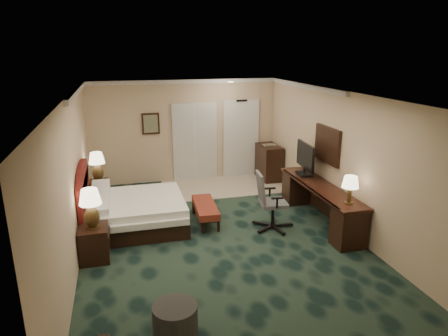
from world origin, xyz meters
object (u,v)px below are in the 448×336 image
object	(u,v)px
lamp_near	(91,209)
minibar	(269,162)
nightstand_near	(94,243)
desk_chair	(273,201)
lamp_far	(97,167)
bed_bench	(205,213)
bed	(137,213)
nightstand_far	(99,194)
ottoman	(175,320)
tv	(305,159)
desk	(319,204)

from	to	relation	value
lamp_near	minibar	size ratio (longest dim) A/B	0.72
nightstand_near	desk_chair	size ratio (longest dim) A/B	0.51
lamp_far	bed_bench	xyz separation A→B (m)	(2.14, -1.55, -0.71)
bed	minibar	size ratio (longest dim) A/B	1.97
nightstand_far	ottoman	bearing A→B (deg)	-77.33
desk_chair	nightstand_far	bearing A→B (deg)	154.40
lamp_far	tv	xyz separation A→B (m)	(4.42, -1.37, 0.23)
bed	desk_chair	bearing A→B (deg)	-16.56
nightstand_near	desk	distance (m)	4.45
minibar	desk	bearing A→B (deg)	-90.29
tv	desk_chair	bearing A→B (deg)	-137.28
ottoman	desk_chair	bearing A→B (deg)	48.21
lamp_near	desk_chair	bearing A→B (deg)	6.96
nightstand_near	lamp_near	xyz separation A→B (m)	(0.01, -0.02, 0.64)
nightstand_far	ottoman	distance (m)	4.84
lamp_near	tv	distance (m)	4.59
desk	minibar	size ratio (longest dim) A/B	2.88
nightstand_near	desk_chair	bearing A→B (deg)	6.64
lamp_near	tv	xyz separation A→B (m)	(4.42, 1.21, 0.21)
nightstand_far	minibar	bearing A→B (deg)	11.01
nightstand_near	tv	world-z (taller)	tv
bed	desk_chair	world-z (taller)	desk_chair
lamp_far	nightstand_near	bearing A→B (deg)	-90.16
lamp_near	bed_bench	xyz separation A→B (m)	(2.14, 1.03, -0.74)
nightstand_near	bed	bearing A→B (deg)	56.52
desk	desk_chair	size ratio (longest dim) A/B	2.34
lamp_far	desk	xyz separation A→B (m)	(4.42, -2.12, -0.52)
desk_chair	minibar	distance (m)	3.17
desk	bed_bench	bearing A→B (deg)	165.99
nightstand_far	lamp_far	bearing A→B (deg)	75.77
lamp_near	desk_chair	distance (m)	3.42
bed	lamp_near	distance (m)	1.55
nightstand_far	desk_chair	world-z (taller)	desk_chair
nightstand_far	lamp_near	bearing A→B (deg)	-89.76
bed	desk	bearing A→B (deg)	-11.32
tv	desk_chair	size ratio (longest dim) A/B	0.78
lamp_far	ottoman	bearing A→B (deg)	-77.60
desk_chair	ottoman	bearing A→B (deg)	-125.38
bed	nightstand_far	xyz separation A→B (m)	(-0.78, 1.34, -0.00)
bed	tv	distance (m)	3.75
lamp_far	ottoman	xyz separation A→B (m)	(1.05, -4.77, -0.71)
nightstand_far	nightstand_near	bearing A→B (deg)	-89.88
desk	tv	size ratio (longest dim) A/B	2.98
nightstand_near	bed_bench	distance (m)	2.37
bed	desk_chair	size ratio (longest dim) A/B	1.59
nightstand_near	desk_chair	world-z (taller)	desk_chair
bed_bench	desk	bearing A→B (deg)	-10.81
desk	tv	world-z (taller)	tv
nightstand_far	desk	bearing A→B (deg)	-25.07
bed_bench	nightstand_far	bearing A→B (deg)	148.21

